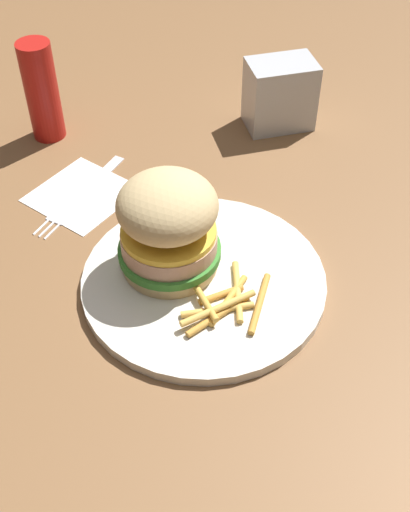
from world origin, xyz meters
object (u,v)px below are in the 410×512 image
fries_pile (227,304)px  napkin (82,194)px  plate (205,280)px  ketchup_bottle (42,91)px  sandwich (168,225)px  napkin_dispenser (280,94)px  fork (81,193)px

fries_pile → napkin: bearing=-4.8°
plate → ketchup_bottle: bearing=-9.6°
ketchup_bottle → napkin: bearing=158.2°
sandwich → napkin_dispenser: size_ratio=1.21×
napkin → plate: bearing=178.6°
napkin → napkin_dispenser: 0.30m
fork → ketchup_bottle: ketchup_bottle is taller
sandwich → fries_pile: (-0.09, 0.00, -0.05)m
sandwich → napkin_dispenser: (0.09, -0.31, -0.02)m
napkin → napkin_dispenser: bearing=-105.4°
fries_pile → ketchup_bottle: size_ratio=0.87×
napkin_dispenser → fries_pile: bearing=62.7°
sandwich → fork: 0.19m
napkin → ketchup_bottle: 0.16m
sandwich → napkin: bearing=-5.9°
fork → ketchup_bottle: size_ratio=1.26×
sandwich → fries_pile: 0.10m
napkin_dispenser → ketchup_bottle: bearing=-9.7°
fries_pile → fork: (0.26, -0.02, -0.01)m
sandwich → napkin_dispenser: 0.32m
fork → ketchup_bottle: (0.13, -0.06, 0.06)m
sandwich → napkin_dispenser: bearing=-72.9°
fork → ketchup_bottle: 0.16m
napkin → fork: (-0.00, 0.00, 0.00)m
fork → napkin_dispenser: napkin_dispenser is taller
fork → fries_pile: bearing=175.5°
napkin_dispenser → ketchup_bottle: (0.21, 0.24, 0.02)m
ketchup_bottle → plate: bearing=170.4°
napkin → fries_pile: bearing=175.2°
ketchup_bottle → fork: bearing=157.6°
plate → sandwich: 0.08m
sandwich → ketchup_bottle: bearing=-13.1°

